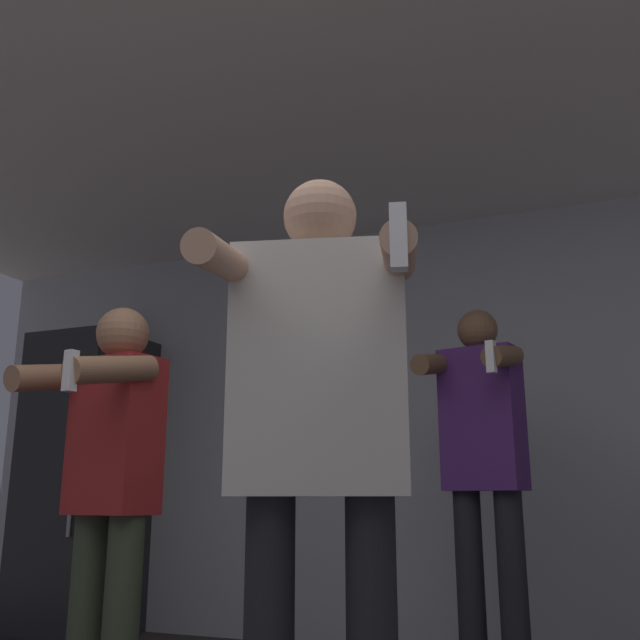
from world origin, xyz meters
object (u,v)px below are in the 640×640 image
Objects in this scene: person_woman_foreground at (320,427)px; person_man_side at (110,478)px; refrigerator at (84,481)px; person_spectator_back at (484,460)px.

person_man_side is (-1.08, 0.59, -0.10)m from person_woman_foreground.
person_spectator_back is at bearing -10.94° from refrigerator.
refrigerator is 1.14× the size of person_woman_foreground.
person_man_side is 1.66m from person_spectator_back.
person_woman_foreground is (2.56, -2.24, 0.06)m from refrigerator.
person_man_side is at bearing 151.55° from person_woman_foreground.
person_woman_foreground is at bearing -94.48° from person_spectator_back.
refrigerator is 2.75m from person_spectator_back.
person_spectator_back reaches higher than person_man_side.
refrigerator is 1.21× the size of person_man_side.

